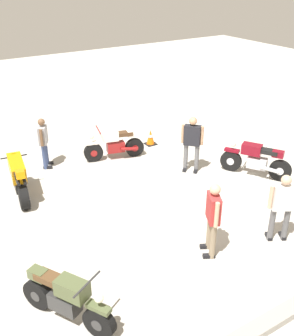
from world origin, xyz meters
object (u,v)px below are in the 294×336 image
Objects in this scene: person_in_white_shirt at (282,204)px; person_in_gray_shirt at (44,140)px; motorcycle_maroon_cruiser at (256,160)px; person_in_red_shirt at (213,215)px; motorcycle_orange_sportbike at (18,176)px; motorcycle_cream_vintage at (114,145)px; person_in_black_shirt at (192,141)px; traffic_cone at (151,137)px; motorcycle_olive_vintage at (66,299)px.

person_in_white_shirt is 1.05× the size of person_in_gray_shirt.
person_in_red_shirt reaches higher than motorcycle_maroon_cruiser.
motorcycle_orange_sportbike is 1.06× the size of motorcycle_maroon_cruiser.
person_in_black_shirt is (-1.54, 1.99, 0.49)m from motorcycle_cream_vintage.
motorcycle_orange_sportbike is at bearing 36.84° from motorcycle_maroon_cruiser.
motorcycle_cream_vintage is 2.56m from person_in_black_shirt.
person_in_red_shirt is (3.48, 2.09, 0.45)m from motorcycle_maroon_cruiser.
traffic_cone is at bearing -152.79° from motorcycle_cream_vintage.
motorcycle_maroon_cruiser is 6.35m from person_in_gray_shirt.
motorcycle_orange_sportbike is at bearing 69.65° from person_in_white_shirt.
motorcycle_orange_sportbike is at bearing -31.13° from person_in_red_shirt.
person_in_black_shirt is (1.40, -1.28, 0.46)m from motorcycle_maroon_cruiser.
person_in_red_shirt is at bearing 69.43° from traffic_cone.
traffic_cone is (-1.59, -0.35, -0.23)m from motorcycle_cream_vintage.
motorcycle_cream_vintage is at bearing 116.17° from motorcycle_olive_vintage.
person_in_black_shirt is (-5.43, -3.47, 0.49)m from motorcycle_olive_vintage.
person_in_black_shirt is at bearing 142.55° from motorcycle_cream_vintage.
person_in_red_shirt reaches higher than motorcycle_cream_vintage.
motorcycle_orange_sportbike is 1.25× the size of person_in_gray_shirt.
person_in_black_shirt is 1.03× the size of person_in_white_shirt.
motorcycle_orange_sportbike is 1.18× the size of person_in_white_shirt.
motorcycle_orange_sportbike reaches higher than motorcycle_olive_vintage.
motorcycle_orange_sportbike is 1.14× the size of person_in_black_shirt.
motorcycle_maroon_cruiser is 1.95m from person_in_black_shirt.
motorcycle_olive_vintage is at bearing -178.83° from motorcycle_orange_sportbike.
motorcycle_maroon_cruiser reaches higher than traffic_cone.
traffic_cone is at bearing 108.30° from motorcycle_olive_vintage.
person_in_white_shirt is at bearing -131.00° from motorcycle_orange_sportbike.
person_in_gray_shirt is 2.96× the size of traffic_cone.
motorcycle_olive_vintage is 1.08× the size of person_in_white_shirt.
person_in_black_shirt reaches higher than motorcycle_maroon_cruiser.
motorcycle_cream_vintage is 0.98× the size of motorcycle_orange_sportbike.
person_in_black_shirt is 2.45m from traffic_cone.
motorcycle_maroon_cruiser is at bearing 110.34° from traffic_cone.
person_in_red_shirt is at bearing 99.00° from motorcycle_cream_vintage.
motorcycle_maroon_cruiser is at bearing -103.74° from motorcycle_orange_sportbike.
motorcycle_olive_vintage is at bearing -9.14° from person_in_black_shirt.
motorcycle_cream_vintage is at bearing 11.56° from person_in_gray_shirt.
person_in_red_shirt is at bearing 63.50° from motorcycle_olive_vintage.
person_in_black_shirt reaches higher than motorcycle_orange_sportbike.
motorcycle_maroon_cruiser is at bearing -7.44° from person_in_white_shirt.
person_in_gray_shirt reaches higher than motorcycle_maroon_cruiser.
motorcycle_orange_sportbike is at bearing -56.46° from person_in_black_shirt.
motorcycle_orange_sportbike is at bearing 27.27° from motorcycle_cream_vintage.
traffic_cone is (-5.49, -5.81, -0.23)m from motorcycle_olive_vintage.
traffic_cone is (-2.14, -5.71, -0.71)m from person_in_red_shirt.
motorcycle_cream_vintage is 1.04× the size of motorcycle_maroon_cruiser.
person_in_white_shirt is 7.15m from person_in_gray_shirt.
person_in_red_shirt is at bearing 90.04° from motorcycle_maroon_cruiser.
motorcycle_olive_vintage is (3.89, 5.46, 0.00)m from motorcycle_cream_vintage.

